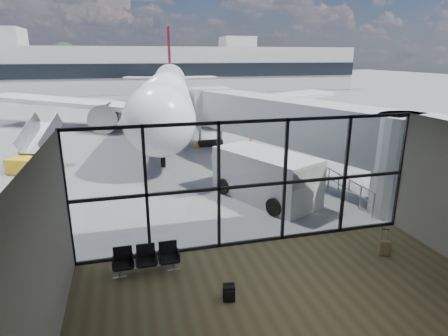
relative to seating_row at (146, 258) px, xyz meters
name	(u,v)px	position (x,y,z in m)	size (l,w,h in m)	color
ground	(156,106)	(3.77, 40.97, -0.50)	(220.00, 220.00, 0.00)	slate
lounge_shell	(322,236)	(3.77, -3.83, 2.15)	(12.02, 8.01, 4.51)	brown
glass_curtain_wall	(252,184)	(3.77, 0.97, 1.75)	(12.10, 0.12, 4.50)	white
jet_bridge	(295,127)	(8.67, 8.04, 2.26)	(8.00, 16.50, 4.33)	#A2A3A7
apron_railing	(338,181)	(9.37, 4.47, 0.22)	(0.06, 5.46, 1.11)	gray
far_terminal	(142,68)	(3.18, 62.94, 3.71)	(80.00, 12.20, 11.00)	#B5B4B0
tree_3	(0,66)	(-23.23, 72.97, 4.13)	(4.95, 4.95, 7.12)	#382619
tree_4	(33,62)	(-17.23, 72.97, 4.76)	(5.61, 5.61, 8.07)	#382619
tree_5	(65,59)	(-11.23, 72.97, 5.38)	(6.27, 6.27, 9.03)	#382619
seating_row	(146,258)	(0.00, 0.00, 0.00)	(2.03, 0.56, 0.90)	gray
backpack	(229,293)	(2.10, -2.04, -0.26)	(0.36, 0.35, 0.49)	black
suitcase	(384,248)	(7.83, -1.03, -0.22)	(0.39, 0.33, 0.93)	olive
airliner	(167,92)	(3.80, 26.52, 2.61)	(33.87, 39.43, 10.19)	white
service_van	(267,176)	(5.86, 4.87, 0.65)	(4.17, 5.59, 2.23)	silver
belt_loader	(140,127)	(0.79, 21.51, 0.17)	(2.36, 4.52, 1.98)	black
mobile_stairs	(35,159)	(-5.74, 13.16, 0.10)	(2.87, 3.88, 2.48)	yellow
traffic_cone_a	(161,148)	(1.92, 15.25, -0.18)	(0.46, 0.46, 0.66)	red
traffic_cone_b	(197,145)	(4.59, 15.66, -0.23)	(0.39, 0.39, 0.56)	#DB520B
traffic_cone_c	(251,141)	(8.77, 15.80, -0.19)	(0.45, 0.45, 0.64)	#FF410D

